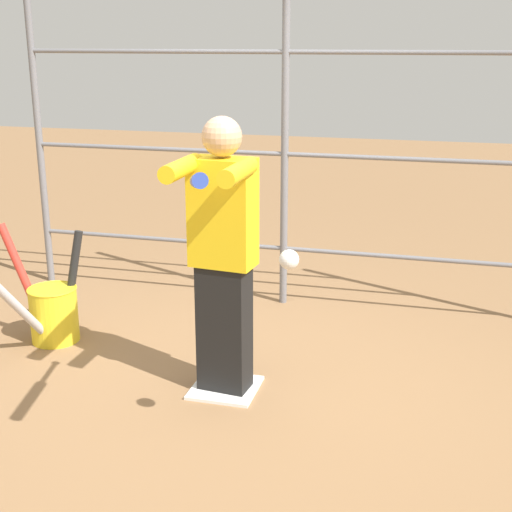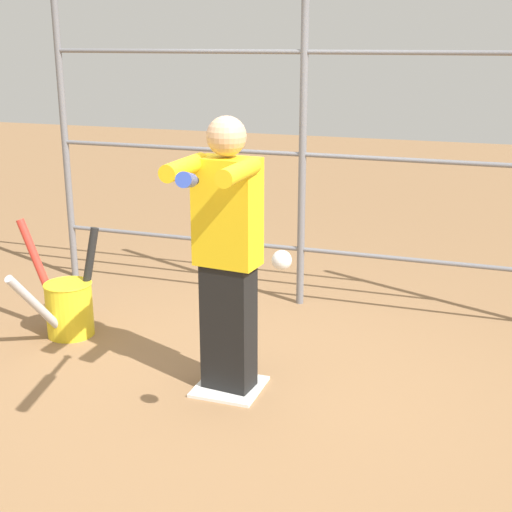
% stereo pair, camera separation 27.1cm
% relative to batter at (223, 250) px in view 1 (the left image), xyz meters
% --- Properties ---
extents(ground_plane, '(24.00, 24.00, 0.00)m').
position_rel_batter_xyz_m(ground_plane, '(0.00, -0.02, -0.91)').
color(ground_plane, olive).
extents(home_plate, '(0.40, 0.40, 0.02)m').
position_rel_batter_xyz_m(home_plate, '(0.00, -0.02, -0.90)').
color(home_plate, white).
rests_on(home_plate, ground).
extents(fence_backstop, '(4.37, 0.06, 2.47)m').
position_rel_batter_xyz_m(fence_backstop, '(0.00, -1.62, 0.32)').
color(fence_backstop, slate).
rests_on(fence_backstop, ground).
extents(batter, '(0.43, 0.59, 1.68)m').
position_rel_batter_xyz_m(batter, '(0.00, 0.00, 0.00)').
color(batter, black).
rests_on(batter, ground).
extents(baseball_bat_swinging, '(0.36, 0.82, 0.22)m').
position_rel_batter_xyz_m(baseball_bat_swinging, '(-0.19, 0.91, 0.59)').
color(baseball_bat_swinging, black).
extents(softball_in_flight, '(0.10, 0.10, 0.10)m').
position_rel_batter_xyz_m(softball_in_flight, '(-0.55, 0.67, 0.19)').
color(softball_in_flight, white).
extents(bat_bucket, '(0.60, 0.80, 0.85)m').
position_rel_batter_xyz_m(bat_bucket, '(1.42, -0.41, -0.68)').
color(bat_bucket, yellow).
rests_on(bat_bucket, ground).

